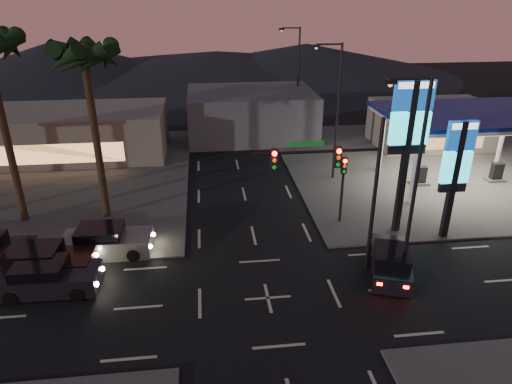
{
  "coord_description": "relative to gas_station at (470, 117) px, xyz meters",
  "views": [
    {
      "loc": [
        -2.63,
        -17.39,
        13.35
      ],
      "look_at": [
        0.09,
        5.58,
        3.0
      ],
      "focal_mm": 32.0,
      "sensor_mm": 36.0,
      "label": 1
    }
  ],
  "objects": [
    {
      "name": "car_lane_a_front",
      "position": [
        -26.4,
        -10.17,
        -4.35
      ],
      "size": [
        4.89,
        2.17,
        1.57
      ],
      "color": "black",
      "rests_on": "ground"
    },
    {
      "name": "car_lane_b_front",
      "position": [
        -24.24,
        -6.95,
        -4.34
      ],
      "size": [
        4.99,
        2.25,
        1.6
      ],
      "color": "slate",
      "rests_on": "ground"
    },
    {
      "name": "hill_right",
      "position": [
        -1.0,
        48.0,
        -2.58
      ],
      "size": [
        50.0,
        50.0,
        5.0
      ],
      "primitive_type": "cone",
      "color": "black",
      "rests_on": "ground"
    },
    {
      "name": "gas_station",
      "position": [
        0.0,
        0.0,
        0.0
      ],
      "size": [
        12.2,
        8.2,
        5.47
      ],
      "color": "silver",
      "rests_on": "ground"
    },
    {
      "name": "suv_station",
      "position": [
        -9.52,
        -10.67,
        -4.4
      ],
      "size": [
        3.18,
        4.74,
        1.47
      ],
      "color": "black",
      "rests_on": "ground"
    },
    {
      "name": "corner_lot_nw",
      "position": [
        -32.0,
        4.0,
        -5.02
      ],
      "size": [
        24.0,
        24.0,
        0.12
      ],
      "primitive_type": "cube",
      "color": "#47443F",
      "rests_on": "ground"
    },
    {
      "name": "pylon_sign_tall",
      "position": [
        -7.5,
        -6.5,
        1.31
      ],
      "size": [
        2.2,
        0.35,
        9.0
      ],
      "color": "black",
      "rests_on": "ground"
    },
    {
      "name": "building_far_mid",
      "position": [
        -14.0,
        14.0,
        -2.88
      ],
      "size": [
        12.0,
        9.0,
        4.4
      ],
      "primitive_type": "cube",
      "color": "#4C4C51",
      "rests_on": "ground"
    },
    {
      "name": "pylon_sign_short",
      "position": [
        -5.0,
        -7.5,
        -0.42
      ],
      "size": [
        1.6,
        0.35,
        7.0
      ],
      "color": "black",
      "rests_on": "ground"
    },
    {
      "name": "palm_a",
      "position": [
        -25.0,
        -2.5,
        4.35
      ],
      "size": [
        4.41,
        4.41,
        10.86
      ],
      "color": "black",
      "rests_on": "ground"
    },
    {
      "name": "hill_left",
      "position": [
        -41.0,
        48.0,
        -2.08
      ],
      "size": [
        40.0,
        40.0,
        6.0
      ],
      "primitive_type": "cone",
      "color": "black",
      "rests_on": "ground"
    },
    {
      "name": "traffic_signal_mast",
      "position": [
        -12.24,
        -10.01,
        0.15
      ],
      "size": [
        6.1,
        0.39,
        8.0
      ],
      "color": "black",
      "rests_on": "ground"
    },
    {
      "name": "ground",
      "position": [
        -16.0,
        -12.0,
        -5.08
      ],
      "size": [
        140.0,
        140.0,
        0.0
      ],
      "primitive_type": "plane",
      "color": "black",
      "rests_on": "ground"
    },
    {
      "name": "car_lane_a_mid",
      "position": [
        -27.05,
        -8.83,
        -4.32
      ],
      "size": [
        5.12,
        2.31,
        1.64
      ],
      "color": "black",
      "rests_on": "ground"
    },
    {
      "name": "hill_center",
      "position": [
        -16.0,
        48.0,
        -3.08
      ],
      "size": [
        60.0,
        60.0,
        4.0
      ],
      "primitive_type": "cone",
      "color": "black",
      "rests_on": "ground"
    },
    {
      "name": "pedestal_signal",
      "position": [
        -10.5,
        -5.02,
        -2.16
      ],
      "size": [
        0.32,
        0.39,
        4.3
      ],
      "color": "black",
      "rests_on": "ground"
    },
    {
      "name": "corner_lot_ne",
      "position": [
        0.0,
        4.0,
        -5.02
      ],
      "size": [
        24.0,
        24.0,
        0.12
      ],
      "primitive_type": "cube",
      "color": "#47443F",
      "rests_on": "ground"
    },
    {
      "name": "streetlight_near",
      "position": [
        -9.21,
        -11.0,
        0.64
      ],
      "size": [
        2.14,
        0.25,
        10.0
      ],
      "color": "black",
      "rests_on": "ground"
    },
    {
      "name": "convenience_store",
      "position": [
        2.0,
        9.0,
        -3.08
      ],
      "size": [
        10.0,
        6.0,
        4.0
      ],
      "primitive_type": "cube",
      "color": "#726B5B",
      "rests_on": "ground"
    },
    {
      "name": "building_far_west",
      "position": [
        -30.0,
        10.0,
        -3.08
      ],
      "size": [
        16.0,
        8.0,
        4.0
      ],
      "primitive_type": "cube",
      "color": "#726B5B",
      "rests_on": "ground"
    },
    {
      "name": "streetlight_mid",
      "position": [
        -9.21,
        2.0,
        0.64
      ],
      "size": [
        2.14,
        0.25,
        10.0
      ],
      "color": "black",
      "rests_on": "ground"
    },
    {
      "name": "streetlight_far",
      "position": [
        -9.21,
        16.0,
        0.64
      ],
      "size": [
        2.14,
        0.25,
        10.0
      ],
      "color": "black",
      "rests_on": "ground"
    }
  ]
}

